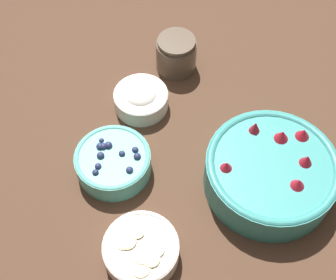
# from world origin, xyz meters

# --- Properties ---
(ground_plane) EXTENTS (4.00, 4.00, 0.00)m
(ground_plane) POSITION_xyz_m (0.00, 0.00, 0.00)
(ground_plane) COLOR #4C3323
(bowl_strawberries) EXTENTS (0.25, 0.25, 0.10)m
(bowl_strawberries) POSITION_xyz_m (-0.13, 0.20, 0.05)
(bowl_strawberries) COLOR teal
(bowl_strawberries) RESTS_ON ground_plane
(bowl_blueberries) EXTENTS (0.15, 0.15, 0.06)m
(bowl_blueberries) POSITION_xyz_m (0.12, 0.01, 0.03)
(bowl_blueberries) COLOR #56B7A8
(bowl_blueberries) RESTS_ON ground_plane
(bowl_bananas) EXTENTS (0.14, 0.14, 0.05)m
(bowl_bananas) POSITION_xyz_m (0.16, 0.20, 0.03)
(bowl_bananas) COLOR silver
(bowl_bananas) RESTS_ON ground_plane
(bowl_cream) EXTENTS (0.12, 0.12, 0.06)m
(bowl_cream) POSITION_xyz_m (-0.01, -0.10, 0.03)
(bowl_cream) COLOR white
(bowl_cream) RESTS_ON ground_plane
(jar_chocolate) EXTENTS (0.09, 0.09, 0.09)m
(jar_chocolate) POSITION_xyz_m (-0.14, -0.16, 0.04)
(jar_chocolate) COLOR brown
(jar_chocolate) RESTS_ON ground_plane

